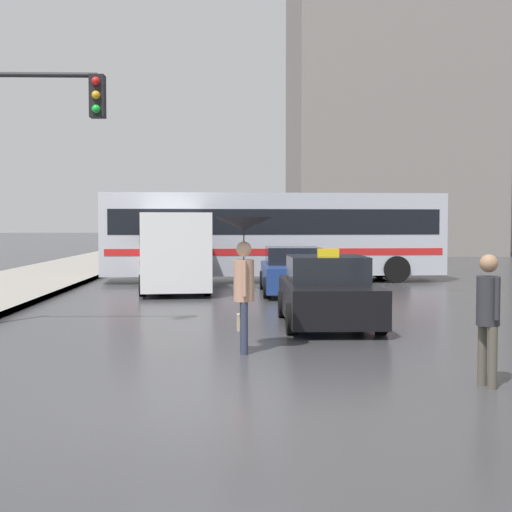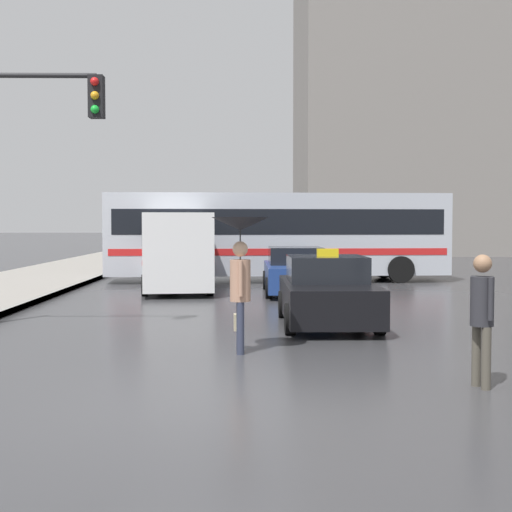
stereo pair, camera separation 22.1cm
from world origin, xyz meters
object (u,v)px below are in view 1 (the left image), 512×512
taxi (328,293)px  ambulance_van (173,248)px  pedestrian_with_umbrella (244,250)px  pedestrian_man (488,309)px  city_bus (273,233)px  sedan_red (293,272)px

taxi → ambulance_van: bearing=-63.4°
pedestrian_with_umbrella → pedestrian_man: pedestrian_with_umbrella is taller
taxi → city_bus: city_bus is taller
ambulance_van → pedestrian_man: bearing=104.4°
taxi → pedestrian_with_umbrella: 3.82m
sedan_red → city_bus: bearing=-85.5°
taxi → sedan_red: size_ratio=0.91×
sedan_red → city_bus: (-0.37, 4.67, 1.13)m
pedestrian_with_umbrella → sedan_red: bearing=-11.6°
ambulance_van → city_bus: bearing=-139.6°
sedan_red → pedestrian_with_umbrella: 10.09m
taxi → ambulance_van: (-3.89, 7.75, 0.68)m
city_bus → sedan_red: bearing=1.4°
city_bus → pedestrian_with_umbrella: 14.63m
sedan_red → pedestrian_man: size_ratio=2.56×
ambulance_van → city_bus: (3.34, 3.61, 0.43)m
taxi → pedestrian_man: bearing=103.2°
taxi → city_bus: 11.43m
pedestrian_with_umbrella → pedestrian_man: size_ratio=1.29×
pedestrian_with_umbrella → pedestrian_man: bearing=-130.8°
city_bus → pedestrian_man: (1.88, -17.07, -0.76)m
ambulance_van → pedestrian_man: (5.22, -13.46, -0.33)m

